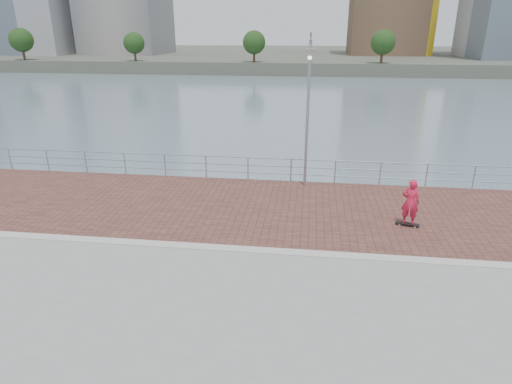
# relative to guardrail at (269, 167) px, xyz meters

# --- Properties ---
(water) EXTENTS (400.00, 400.00, 0.00)m
(water) POSITION_rel_guardrail_xyz_m (-0.00, -7.00, -2.69)
(water) COLOR slate
(water) RESTS_ON ground
(brick_lane) EXTENTS (40.00, 6.80, 0.02)m
(brick_lane) POSITION_rel_guardrail_xyz_m (-0.00, -3.40, -0.68)
(brick_lane) COLOR brown
(brick_lane) RESTS_ON seawall
(curb) EXTENTS (40.00, 0.40, 0.06)m
(curb) POSITION_rel_guardrail_xyz_m (-0.00, -7.00, -0.66)
(curb) COLOR #B7B5AD
(curb) RESTS_ON seawall
(far_shore) EXTENTS (320.00, 95.00, 2.50)m
(far_shore) POSITION_rel_guardrail_xyz_m (-0.00, 115.50, -1.44)
(far_shore) COLOR #4C5142
(far_shore) RESTS_ON ground
(guardrail) EXTENTS (39.06, 0.06, 1.13)m
(guardrail) POSITION_rel_guardrail_xyz_m (0.00, 0.00, 0.00)
(guardrail) COLOR #8C9EA8
(guardrail) RESTS_ON brick_lane
(street_lamp) EXTENTS (0.47, 1.36, 6.41)m
(street_lamp) POSITION_rel_guardrail_xyz_m (1.69, -0.97, 3.87)
(street_lamp) COLOR gray
(street_lamp) RESTS_ON brick_lane
(skateboard) EXTENTS (0.87, 0.41, 0.10)m
(skateboard) POSITION_rel_guardrail_xyz_m (5.54, -4.41, -0.60)
(skateboard) COLOR black
(skateboard) RESTS_ON brick_lane
(skateboarder) EXTENTS (0.70, 0.55, 1.71)m
(skateboarder) POSITION_rel_guardrail_xyz_m (5.54, -4.41, 0.27)
(skateboarder) COLOR red
(skateboarder) RESTS_ON skateboard
(shoreline_trees) EXTENTS (109.52, 4.91, 6.54)m
(shoreline_trees) POSITION_rel_guardrail_xyz_m (-13.08, 70.00, 3.59)
(shoreline_trees) COLOR #473323
(shoreline_trees) RESTS_ON far_shore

